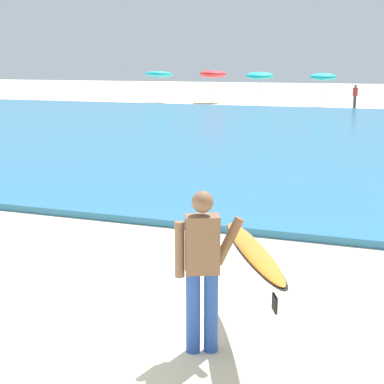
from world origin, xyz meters
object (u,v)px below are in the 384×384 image
at_px(beach_umbrella_1, 213,74).
at_px(surfer_with_board, 226,257).
at_px(beach_umbrella_0, 159,74).
at_px(beach_umbrella_2, 260,76).
at_px(beach_umbrella_3, 323,77).
at_px(beachgoer_near_row_left, 355,96).

bearing_deg(beach_umbrella_1, surfer_with_board, -72.27).
relative_size(beach_umbrella_0, beach_umbrella_1, 0.99).
height_order(surfer_with_board, beach_umbrella_2, beach_umbrella_2).
bearing_deg(beach_umbrella_3, surfer_with_board, -84.76).
bearing_deg(beach_umbrella_2, beach_umbrella_3, 1.00).
height_order(beach_umbrella_1, beach_umbrella_3, beach_umbrella_1).
height_order(beach_umbrella_1, beachgoer_near_row_left, beach_umbrella_1).
distance_m(surfer_with_board, beach_umbrella_2, 34.86).
distance_m(beach_umbrella_1, beach_umbrella_2, 4.22).
distance_m(beach_umbrella_0, beach_umbrella_3, 12.10).
xyz_separation_m(beach_umbrella_3, beachgoer_near_row_left, (2.19, -0.93, -1.18)).
relative_size(beach_umbrella_2, beach_umbrella_3, 1.03).
bearing_deg(beach_umbrella_3, beach_umbrella_1, 169.69).
height_order(surfer_with_board, beach_umbrella_0, beach_umbrella_0).
distance_m(beach_umbrella_2, beachgoer_near_row_left, 6.71).
relative_size(beach_umbrella_2, beachgoer_near_row_left, 1.49).
bearing_deg(surfer_with_board, beachgoer_near_row_left, 91.62).
xyz_separation_m(beach_umbrella_0, beachgoer_near_row_left, (14.29, -1.19, -1.25)).
bearing_deg(beach_umbrella_0, beach_umbrella_3, -1.20).
xyz_separation_m(surfer_with_board, beach_umbrella_0, (-15.22, 34.37, 1.07)).
xyz_separation_m(beach_umbrella_2, beachgoer_near_row_left, (6.54, -0.86, -1.22)).
bearing_deg(surfer_with_board, beach_umbrella_0, 113.89).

